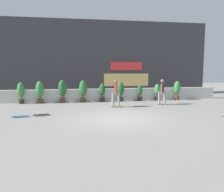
# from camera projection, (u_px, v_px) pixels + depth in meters

# --- Properties ---
(ground_plane) EXTENTS (48.00, 48.00, 0.00)m
(ground_plane) POSITION_uv_depth(u_px,v_px,m) (117.00, 118.00, 11.22)
(ground_plane) COLOR gray
(planter_wall) EXTENTS (18.00, 0.40, 0.90)m
(planter_wall) POSITION_uv_depth(u_px,v_px,m) (102.00, 95.00, 17.04)
(planter_wall) COLOR beige
(planter_wall) RESTS_ON ground
(building_backdrop) EXTENTS (20.00, 2.08, 6.50)m
(building_backdrop) POSITION_uv_depth(u_px,v_px,m) (96.00, 59.00, 20.61)
(building_backdrop) COLOR #38383D
(building_backdrop) RESTS_ON ground
(potted_plant_0) EXTENTS (0.50, 0.50, 1.46)m
(potted_plant_0) POSITION_uv_depth(u_px,v_px,m) (21.00, 91.00, 15.60)
(potted_plant_0) COLOR #2D2823
(potted_plant_0) RESTS_ON ground
(potted_plant_1) EXTENTS (0.53, 0.53, 1.54)m
(potted_plant_1) POSITION_uv_depth(u_px,v_px,m) (40.00, 90.00, 15.80)
(potted_plant_1) COLOR brown
(potted_plant_1) RESTS_ON ground
(potted_plant_2) EXTENTS (0.57, 0.57, 1.61)m
(potted_plant_2) POSITION_uv_depth(u_px,v_px,m) (62.00, 89.00, 16.06)
(potted_plant_2) COLOR brown
(potted_plant_2) RESTS_ON ground
(potted_plant_3) EXTENTS (0.55, 0.55, 1.57)m
(potted_plant_3) POSITION_uv_depth(u_px,v_px,m) (83.00, 89.00, 16.30)
(potted_plant_3) COLOR brown
(potted_plant_3) RESTS_ON ground
(potted_plant_4) EXTENTS (0.43, 0.43, 1.33)m
(potted_plant_4) POSITION_uv_depth(u_px,v_px,m) (102.00, 91.00, 16.56)
(potted_plant_4) COLOR #2D2823
(potted_plant_4) RESTS_ON ground
(potted_plant_5) EXTENTS (0.48, 0.48, 1.42)m
(potted_plant_5) POSITION_uv_depth(u_px,v_px,m) (121.00, 90.00, 16.78)
(potted_plant_5) COLOR #2D2823
(potted_plant_5) RESTS_ON ground
(potted_plant_6) EXTENTS (0.36, 0.36, 1.19)m
(potted_plant_6) POSITION_uv_depth(u_px,v_px,m) (140.00, 92.00, 17.05)
(potted_plant_6) COLOR #2D2823
(potted_plant_6) RESTS_ON ground
(potted_plant_7) EXTENTS (0.39, 0.39, 1.24)m
(potted_plant_7) POSITION_uv_depth(u_px,v_px,m) (157.00, 91.00, 17.28)
(potted_plant_7) COLOR #2D2823
(potted_plant_7) RESTS_ON ground
(potted_plant_8) EXTENTS (0.49, 0.49, 1.45)m
(potted_plant_8) POSITION_uv_depth(u_px,v_px,m) (177.00, 89.00, 17.53)
(potted_plant_8) COLOR brown
(potted_plant_8) RESTS_ON ground
(skater_by_wall_left) EXTENTS (0.82, 0.55, 1.70)m
(skater_by_wall_left) POSITION_uv_depth(u_px,v_px,m) (116.00, 92.00, 14.17)
(skater_by_wall_left) COLOR #BF8C26
(skater_by_wall_left) RESTS_ON ground
(skater_mid_plaza) EXTENTS (0.79, 0.58, 1.70)m
(skater_mid_plaza) POSITION_uv_depth(u_px,v_px,m) (162.00, 91.00, 15.11)
(skater_mid_plaza) COLOR #BF8C26
(skater_mid_plaza) RESTS_ON ground
(skateboard_near_camera) EXTENTS (0.82, 0.33, 0.08)m
(skateboard_near_camera) POSITION_uv_depth(u_px,v_px,m) (20.00, 116.00, 11.32)
(skateboard_near_camera) COLOR #266699
(skateboard_near_camera) RESTS_ON ground
(skateboard_aside) EXTENTS (0.82, 0.33, 0.08)m
(skateboard_aside) POSITION_uv_depth(u_px,v_px,m) (41.00, 115.00, 11.68)
(skateboard_aside) COLOR black
(skateboard_aside) RESTS_ON ground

